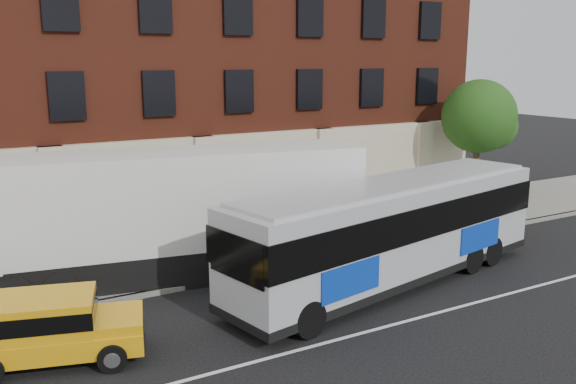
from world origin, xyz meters
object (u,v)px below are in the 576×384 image
street_tree (480,119)px  shipping_container (171,217)px  yellow_suv (45,325)px  city_bus (392,228)px

street_tree → shipping_container: size_ratio=0.47×
yellow_suv → shipping_container: (4.69, 4.18, 1.17)m
city_bus → shipping_container: bearing=146.1°
street_tree → city_bus: size_ratio=0.48×
street_tree → city_bus: street_tree is taller
street_tree → yellow_suv: size_ratio=1.36×
street_tree → yellow_suv: 22.50m
yellow_suv → shipping_container: shipping_container is taller
city_bus → shipping_container: 7.30m
city_bus → street_tree: bearing=31.2°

